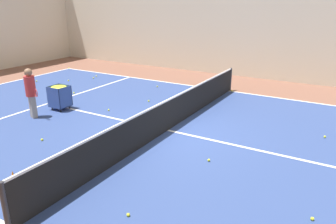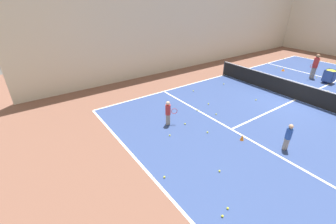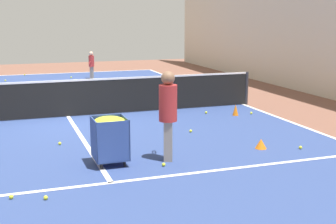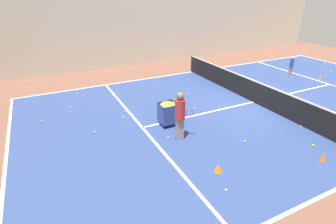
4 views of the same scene
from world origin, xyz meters
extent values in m
plane|color=brown|center=(0.00, 0.00, 0.00)|extent=(30.62, 30.62, 0.00)
cube|color=navy|center=(0.00, 0.00, 0.00)|extent=(10.92, 20.19, 0.00)
cube|color=white|center=(5.46, 0.00, 0.01)|extent=(0.10, 20.19, 0.00)
cube|color=white|center=(0.00, 5.55, 0.01)|extent=(10.92, 0.10, 0.00)
cube|color=white|center=(0.00, 0.00, 0.01)|extent=(0.10, 11.11, 0.00)
cube|color=beige|center=(8.75, 0.00, 3.42)|extent=(0.15, 26.92, 6.83)
cylinder|color=#2D2D33|center=(-5.56, 0.00, 0.51)|extent=(0.10, 0.10, 1.03)
cylinder|color=#2D2D33|center=(5.56, 0.00, 0.51)|extent=(0.10, 0.10, 1.03)
cube|color=black|center=(0.00, 0.00, 0.50)|extent=(11.02, 0.03, 0.96)
cube|color=white|center=(0.00, 0.00, 1.00)|extent=(11.02, 0.04, 0.05)
cube|color=gray|center=(-1.32, 4.67, 0.39)|extent=(0.25, 0.32, 0.78)
cylinder|color=#B22D2D|center=(-1.32, 4.67, 1.13)|extent=(0.44, 0.44, 0.70)
sphere|color=#846047|center=(-1.32, 4.67, 1.61)|extent=(0.26, 0.26, 0.26)
torus|color=#B22D2D|center=(-1.39, 4.32, 0.96)|extent=(0.11, 0.28, 0.28)
cube|color=#2D478C|center=(-0.21, 4.56, 0.13)|extent=(0.62, 0.65, 0.02)
cube|color=#2D478C|center=(-0.21, 4.25, 0.52)|extent=(0.62, 0.02, 0.76)
cube|color=#2D478C|center=(-0.21, 4.87, 0.52)|extent=(0.62, 0.02, 0.76)
cube|color=#2D478C|center=(-0.51, 4.56, 0.52)|extent=(0.02, 0.65, 0.76)
cube|color=#2D478C|center=(0.09, 4.56, 0.52)|extent=(0.02, 0.65, 0.76)
ellipsoid|color=yellow|center=(-0.21, 4.56, 0.84)|extent=(0.58, 0.61, 0.16)
cylinder|color=black|center=(-0.42, 4.33, 0.07)|extent=(0.05, 0.05, 0.13)
cylinder|color=black|center=(0.01, 4.33, 0.07)|extent=(0.05, 0.05, 0.13)
cylinder|color=black|center=(-0.42, 4.79, 0.07)|extent=(0.05, 0.05, 0.13)
cylinder|color=black|center=(0.01, 4.79, 0.07)|extent=(0.05, 0.05, 0.13)
cone|color=orange|center=(-4.47, 1.39, 0.16)|extent=(0.16, 0.16, 0.32)
sphere|color=yellow|center=(2.25, 2.22, 0.04)|extent=(0.07, 0.07, 0.07)
sphere|color=yellow|center=(-2.48, -4.58, 0.04)|extent=(0.07, 0.07, 0.07)
sphere|color=yellow|center=(-2.56, 2.78, 0.04)|extent=(0.07, 0.07, 0.07)
sphere|color=yellow|center=(2.24, 8.97, 0.04)|extent=(0.07, 0.07, 0.07)
sphere|color=yellow|center=(4.24, 7.01, 0.04)|extent=(0.07, 0.07, 0.07)
sphere|color=yellow|center=(4.63, 7.17, 0.04)|extent=(0.07, 0.07, 0.07)
sphere|color=yellow|center=(-2.69, 0.15, 0.04)|extent=(0.07, 0.07, 0.07)
sphere|color=yellow|center=(1.10, 5.95, 0.04)|extent=(0.07, 0.07, 0.07)
sphere|color=yellow|center=(-3.79, 0.91, 0.04)|extent=(0.07, 0.07, 0.07)
sphere|color=yellow|center=(-1.12, 5.01, 0.04)|extent=(0.07, 0.07, 0.07)
sphere|color=yellow|center=(3.15, 7.70, 0.04)|extent=(0.07, 0.07, 0.07)
sphere|color=yellow|center=(0.55, 2.88, 0.04)|extent=(0.07, 0.07, 0.07)
sphere|color=yellow|center=(-1.28, -1.96, 0.04)|extent=(0.07, 0.07, 0.07)
sphere|color=yellow|center=(0.40, 7.25, 0.04)|extent=(0.07, 0.07, 0.07)
sphere|color=yellow|center=(5.44, -0.14, 0.04)|extent=(0.07, 0.07, 0.07)
sphere|color=yellow|center=(5.47, 10.11, 0.04)|extent=(0.07, 0.07, 0.07)
sphere|color=yellow|center=(1.86, -4.35, 0.04)|extent=(0.07, 0.07, 0.07)
sphere|color=yellow|center=(4.42, 3.18, 0.04)|extent=(0.07, 0.07, 0.07)
sphere|color=yellow|center=(1.60, 5.74, 0.04)|extent=(0.07, 0.07, 0.07)
sphere|color=yellow|center=(-4.12, -1.53, 0.04)|extent=(0.07, 0.07, 0.07)
camera|label=1|loc=(-8.27, -4.84, 3.91)|focal=35.00mm
camera|label=2|loc=(5.40, -12.91, 5.50)|focal=24.00mm
camera|label=3|loc=(1.54, 12.91, 2.77)|focal=50.00mm
camera|label=4|loc=(-8.27, 8.60, 4.80)|focal=28.00mm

